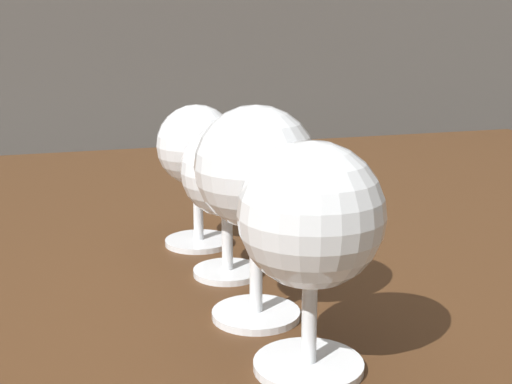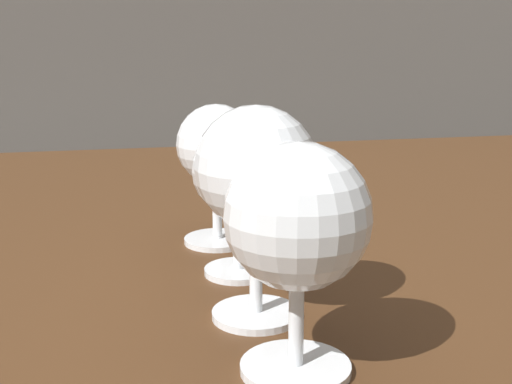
% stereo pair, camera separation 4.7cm
% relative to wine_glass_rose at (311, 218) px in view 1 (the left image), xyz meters
% --- Properties ---
extents(dining_table, '(1.50, 0.90, 0.77)m').
position_rel_wine_glass_rose_xyz_m(dining_table, '(-0.04, 0.32, -0.18)').
color(dining_table, '#472B16').
rests_on(dining_table, ground_plane).
extents(wine_glass_rose, '(0.08, 0.08, 0.14)m').
position_rel_wine_glass_rose_xyz_m(wine_glass_rose, '(0.00, 0.00, 0.00)').
color(wine_glass_rose, white).
rests_on(wine_glass_rose, dining_table).
extents(wine_glass_merlot, '(0.08, 0.08, 0.15)m').
position_rel_wine_glass_rose_xyz_m(wine_glass_merlot, '(-0.01, 0.08, 0.01)').
color(wine_glass_merlot, white).
rests_on(wine_glass_merlot, dining_table).
extents(wine_glass_cabernet, '(0.07, 0.07, 0.12)m').
position_rel_wine_glass_rose_xyz_m(wine_glass_cabernet, '(-0.00, 0.17, -0.01)').
color(wine_glass_cabernet, white).
rests_on(wine_glass_cabernet, dining_table).
extents(wine_glass_empty, '(0.07, 0.07, 0.13)m').
position_rel_wine_glass_rose_xyz_m(wine_glass_empty, '(-0.01, 0.25, -0.01)').
color(wine_glass_empty, white).
rests_on(wine_glass_empty, dining_table).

